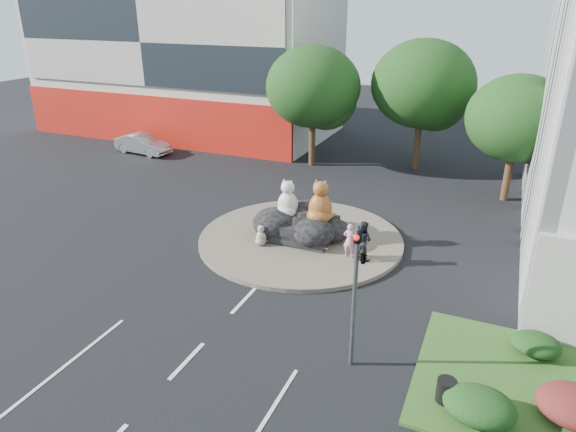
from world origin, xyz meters
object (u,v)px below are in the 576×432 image
pedestrian_pink (350,240)px  pedestrian_dark (363,240)px  cat_tabby (320,201)px  kitten_white (320,242)px  litter_bin (446,390)px  parked_car (143,144)px  cat_white (288,198)px  kitten_calico (261,234)px

pedestrian_pink → pedestrian_dark: size_ratio=0.89×
cat_tabby → kitten_white: cat_tabby is taller
pedestrian_pink → litter_bin: bearing=126.9°
kitten_white → pedestrian_pink: pedestrian_pink is taller
parked_car → pedestrian_dark: bearing=-111.9°
kitten_white → pedestrian_pink: 1.48m
cat_white → pedestrian_dark: 4.43m
kitten_calico → pedestrian_dark: size_ratio=0.56×
cat_white → kitten_calico: bearing=-108.4°
kitten_calico → parked_car: size_ratio=0.22×
kitten_white → parked_car: parked_car is taller
pedestrian_pink → parked_car: bearing=-26.4°
pedestrian_dark → kitten_calico: bearing=24.5°
pedestrian_pink → parked_car: 22.49m
cat_tabby → kitten_white: bearing=-73.4°
cat_white → pedestrian_dark: cat_white is taller
cat_white → cat_tabby: 1.69m
pedestrian_dark → litter_bin: 8.92m
kitten_calico → pedestrian_dark: 4.85m
kitten_calico → pedestrian_pink: size_ratio=0.63×
pedestrian_pink → pedestrian_dark: pedestrian_dark is taller
kitten_white → cat_tabby: bearing=64.0°
pedestrian_pink → parked_car: size_ratio=0.36×
cat_white → kitten_white: cat_white is taller
pedestrian_dark → cat_tabby: bearing=-6.8°
parked_car → litter_bin: size_ratio=6.27×
pedestrian_pink → cat_white: bearing=-17.1°
pedestrian_dark → litter_bin: (4.66, -7.57, -0.63)m
cat_tabby → kitten_calico: 3.23m
litter_bin → pedestrian_pink: bearing=124.9°
cat_tabby → pedestrian_dark: size_ratio=1.19×
parked_car → pedestrian_pink: bearing=-112.7°
parked_car → litter_bin: bearing=-120.3°
kitten_white → litter_bin: 10.13m
kitten_white → pedestrian_pink: bearing=-50.2°
pedestrian_pink → cat_tabby: bearing=-31.2°
cat_white → parked_car: bearing=153.0°
kitten_white → pedestrian_pink: (1.44, -0.08, 0.36)m
cat_tabby → parked_car: 20.31m
cat_white → pedestrian_dark: bearing=-12.8°
cat_tabby → parked_car: (-17.91, 9.48, -1.44)m
parked_car → litter_bin: (25.03, -18.24, -0.27)m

